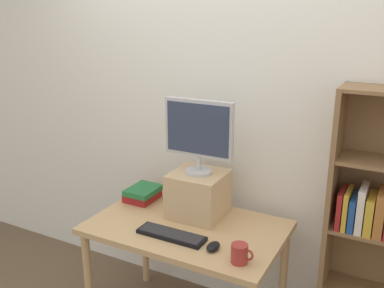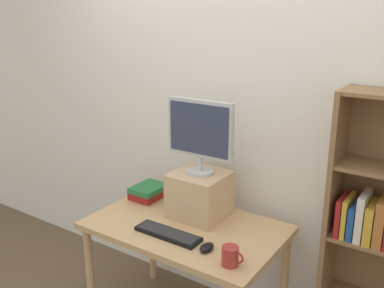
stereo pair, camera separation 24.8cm
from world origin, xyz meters
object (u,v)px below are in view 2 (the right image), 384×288
riser_box (200,195)px  keyboard (168,234)px  computer_mouse (207,247)px  coffee_mug (231,256)px  desk (186,238)px  computer_monitor (201,133)px  book_stack (148,191)px

riser_box → keyboard: bearing=-92.1°
computer_mouse → coffee_mug: 0.18m
riser_box → coffee_mug: size_ratio=2.69×
desk → keyboard: keyboard is taller
coffee_mug → computer_mouse: bearing=163.4°
computer_monitor → coffee_mug: computer_monitor is taller
riser_box → computer_mouse: size_ratio=3.10×
keyboard → computer_monitor: bearing=87.9°
computer_monitor → keyboard: computer_monitor is taller
computer_mouse → coffee_mug: coffee_mug is taller
computer_monitor → coffee_mug: bearing=-41.7°
computer_monitor → computer_mouse: bearing=-52.2°
keyboard → book_stack: bearing=141.2°
book_stack → computer_mouse: bearing=-27.1°
desk → riser_box: bearing=88.6°
riser_box → book_stack: bearing=176.9°
computer_monitor → riser_box: bearing=90.0°
computer_mouse → coffee_mug: size_ratio=0.87×
desk → computer_monitor: 0.65m
riser_box → keyboard: (-0.01, -0.32, -0.13)m
computer_mouse → coffee_mug: bearing=-16.6°
desk → computer_mouse: 0.33m
book_stack → coffee_mug: bearing=-25.1°
riser_box → computer_monitor: size_ratio=0.71×
book_stack → coffee_mug: coffee_mug is taller
computer_monitor → computer_mouse: (0.26, -0.33, -0.52)m
riser_box → coffee_mug: bearing=-41.8°
computer_monitor → book_stack: (-0.44, 0.03, -0.49)m
riser_box → computer_mouse: riser_box is taller
riser_box → computer_monitor: bearing=-90.0°
keyboard → computer_mouse: 0.27m
riser_box → book_stack: 0.45m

